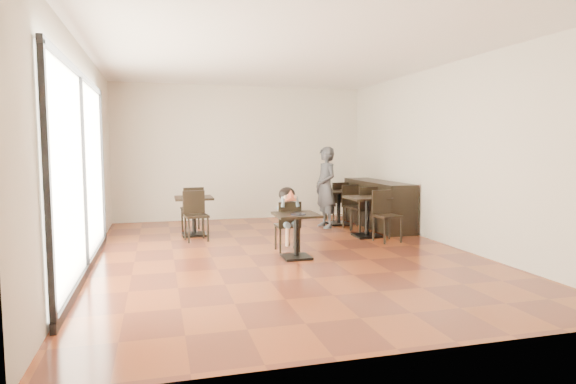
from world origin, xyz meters
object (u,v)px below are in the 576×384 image
object	(u,v)px
child	(287,219)
chair_left_a	(192,209)
cafe_table_back	(339,208)
child_table	(296,236)
chair_back_b	(355,207)
cafe_table_left	(194,216)
chair_mid_a	(363,209)
chair_mid_b	(387,216)
chair_back_a	(336,201)
adult_patron	(326,187)
child_chair	(287,226)
chair_left_b	(196,216)
cafe_table_mid	(367,217)

from	to	relation	value
child	chair_left_a	world-z (taller)	child
cafe_table_back	chair_left_a	size ratio (longest dim) A/B	0.83
child_table	chair_back_b	world-z (taller)	chair_back_b
cafe_table_left	chair_mid_a	distance (m)	3.42
chair_mid_b	chair_back_a	size ratio (longest dim) A/B	1.02
chair_mid_a	chair_mid_b	size ratio (longest dim) A/B	1.00
cafe_table_left	cafe_table_back	distance (m)	3.28
chair_left_a	child_table	bearing A→B (deg)	107.66
child	chair_back_a	distance (m)	3.52
child_table	chair_mid_b	distance (m)	2.15
child_table	chair_back_a	bearing A→B (deg)	60.13
child_table	adult_patron	distance (m)	3.01
cafe_table_back	chair_mid_a	bearing A→B (deg)	-81.38
cafe_table_back	cafe_table_left	bearing A→B (deg)	-170.89
chair_mid_b	child	bearing A→B (deg)	179.20
adult_patron	chair_mid_a	world-z (taller)	adult_patron
child	chair_mid_b	bearing A→B (deg)	7.86
child_chair	chair_left_a	distance (m)	2.77
cafe_table_left	child_table	bearing A→B (deg)	-59.54
chair_mid_b	chair_back_b	size ratio (longest dim) A/B	1.02
adult_patron	chair_left_a	size ratio (longest dim) A/B	1.90
child	cafe_table_left	xyz separation A→B (m)	(-1.41, 1.84, -0.15)
child_table	chair_mid_b	xyz separation A→B (m)	(1.98, 0.82, 0.12)
cafe_table_back	chair_mid_b	distance (m)	2.09
child	chair_left_b	world-z (taller)	child
chair_mid_a	chair_left_b	xyz separation A→B (m)	(-3.39, -0.08, -0.01)
cafe_table_left	child_chair	bearing A→B (deg)	-52.63
chair_back_a	child_table	bearing A→B (deg)	51.41
child	chair_back_a	world-z (taller)	child
child_table	cafe_table_left	distance (m)	2.77
child_chair	chair_left_b	xyz separation A→B (m)	(-1.41, 1.29, 0.04)
chair_mid_a	chair_left_b	distance (m)	3.39
adult_patron	chair_back_a	distance (m)	1.11
child_chair	cafe_table_mid	bearing A→B (deg)	-155.69
child_chair	chair_back_b	xyz separation A→B (m)	(1.99, 1.81, 0.03)
child	chair_mid_b	xyz separation A→B (m)	(1.98, 0.27, -0.06)
adult_patron	cafe_table_left	bearing A→B (deg)	-94.27
child_table	cafe_table_mid	size ratio (longest dim) A/B	0.90
chair_mid_a	chair_left_a	bearing A→B (deg)	-25.36
child_chair	cafe_table_back	world-z (taller)	child_chair
cafe_table_back	chair_mid_b	bearing A→B (deg)	-85.90
chair_left_a	cafe_table_back	bearing A→B (deg)	171.57
cafe_table_mid	cafe_table_back	world-z (taller)	cafe_table_mid
child_chair	chair_mid_b	distance (m)	2.00
child	cafe_table_mid	bearing A→B (deg)	24.31
child_table	cafe_table_mid	world-z (taller)	cafe_table_mid
cafe_table_left	chair_left_b	xyz separation A→B (m)	(0.00, -0.55, 0.08)
chair_left_a	chair_left_b	world-z (taller)	same
child_chair	child	xyz separation A→B (m)	(0.00, 0.00, 0.11)
adult_patron	chair_mid_b	distance (m)	1.92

